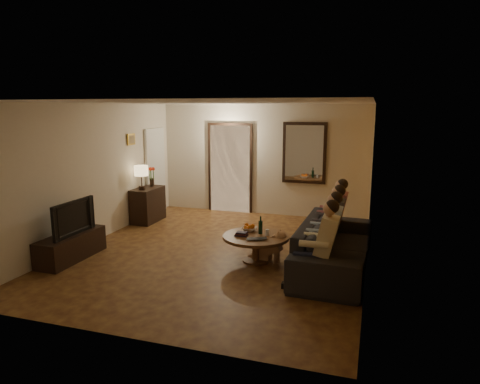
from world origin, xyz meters
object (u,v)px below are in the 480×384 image
(dresser, at_px, (148,205))
(person_b, at_px, (326,237))
(person_d, at_px, (334,218))
(dog, at_px, (268,245))
(tv_stand, at_px, (71,247))
(tv, at_px, (69,217))
(person_a, at_px, (322,249))
(bowl, at_px, (249,229))
(person_c, at_px, (331,226))
(wine_bottle, at_px, (261,225))
(table_lamp, at_px, (141,177))
(coffee_table, at_px, (256,248))
(sofa, at_px, (334,245))
(laptop, at_px, (257,240))

(dresser, height_order, person_b, person_b)
(person_b, relative_size, person_d, 1.00)
(person_b, relative_size, dog, 2.14)
(tv_stand, distance_m, tv, 0.51)
(person_b, bearing_deg, person_a, -90.00)
(tv, distance_m, person_b, 4.21)
(tv, distance_m, bowl, 3.02)
(person_c, bearing_deg, wine_bottle, -166.22)
(table_lamp, xyz_separation_m, person_a, (4.16, -2.35, -0.43))
(person_d, relative_size, coffee_table, 1.09)
(table_lamp, height_order, bowl, table_lamp)
(table_lamp, xyz_separation_m, person_c, (4.16, -1.15, -0.43))
(person_b, bearing_deg, sofa, 71.57)
(bowl, height_order, laptop, bowl)
(person_b, distance_m, person_c, 0.60)
(tv, height_order, person_a, person_a)
(dresser, distance_m, wine_bottle, 3.47)
(dog, relative_size, laptop, 1.70)
(person_c, height_order, person_d, same)
(person_a, relative_size, wine_bottle, 3.87)
(tv_stand, xyz_separation_m, person_a, (4.16, 0.01, 0.38))
(dog, xyz_separation_m, laptop, (-0.09, -0.35, 0.18))
(sofa, distance_m, coffee_table, 1.28)
(person_d, bearing_deg, person_c, -90.00)
(person_b, distance_m, dog, 1.07)
(coffee_table, distance_m, wine_bottle, 0.40)
(tv, relative_size, person_c, 0.83)
(tv, distance_m, wine_bottle, 3.19)
(person_b, bearing_deg, bowl, 161.70)
(dresser, xyz_separation_m, person_a, (4.16, -2.57, 0.22))
(person_a, bearing_deg, person_c, 90.00)
(tv_stand, relative_size, laptop, 3.99)
(wine_bottle, height_order, laptop, wine_bottle)
(table_lamp, height_order, tv_stand, table_lamp)
(person_c, xyz_separation_m, dog, (-0.98, -0.31, -0.32))
(person_a, height_order, coffee_table, person_a)
(coffee_table, bearing_deg, person_d, 39.83)
(sofa, bearing_deg, person_d, 8.21)
(person_a, bearing_deg, tv, -179.85)
(person_d, xyz_separation_m, laptop, (-1.07, -1.25, -0.14))
(person_b, xyz_separation_m, person_d, (0.00, 1.20, 0.00))
(tv_stand, xyz_separation_m, person_b, (4.16, 0.61, 0.38))
(person_d, height_order, bowl, person_d)
(dog, bearing_deg, table_lamp, 162.62)
(person_b, xyz_separation_m, person_c, (0.00, 0.60, 0.00))
(sofa, relative_size, person_d, 2.16)
(person_d, height_order, coffee_table, person_d)
(tv, relative_size, dog, 1.78)
(bowl, bearing_deg, person_b, -18.30)
(tv, bearing_deg, sofa, -77.94)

